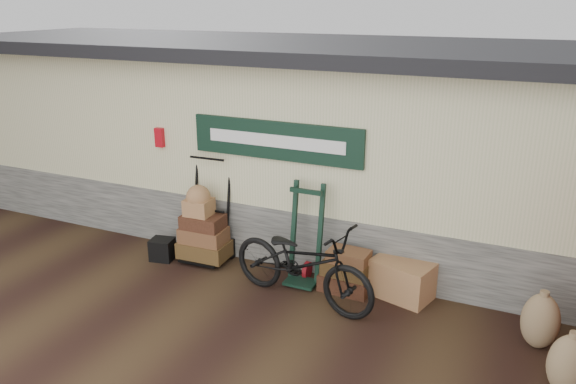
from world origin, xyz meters
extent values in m
plane|color=black|center=(0.00, 0.00, 0.00)|extent=(80.00, 80.00, 0.00)
cube|color=#4C4C47|center=(0.00, 2.75, 0.45)|extent=(14.00, 3.54, 0.90)
cube|color=beige|center=(0.00, 2.75, 1.95)|extent=(14.00, 3.50, 2.10)
cube|color=black|center=(0.00, 2.60, 3.10)|extent=(14.40, 4.10, 0.20)
cube|color=black|center=(-0.30, 0.97, 1.95)|extent=(2.60, 0.06, 0.55)
cube|color=white|center=(-0.30, 0.94, 1.95)|extent=(2.10, 0.01, 0.18)
cube|color=#B20C17|center=(-2.30, 0.97, 1.80)|extent=(0.14, 0.10, 0.30)
cube|color=brown|center=(1.64, 0.83, 0.26)|extent=(0.90, 0.71, 0.51)
cube|color=black|center=(-2.01, 0.44, 0.17)|extent=(0.39, 0.35, 0.34)
imported|color=black|center=(0.46, 0.16, 0.63)|extent=(1.17, 2.27, 1.26)
ellipsoid|color=brown|center=(3.36, 0.31, 0.34)|extent=(0.46, 0.40, 0.68)
ellipsoid|color=brown|center=(3.65, -0.45, 0.34)|extent=(0.43, 0.36, 0.68)
camera|label=1|loc=(3.04, -5.97, 3.83)|focal=35.00mm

